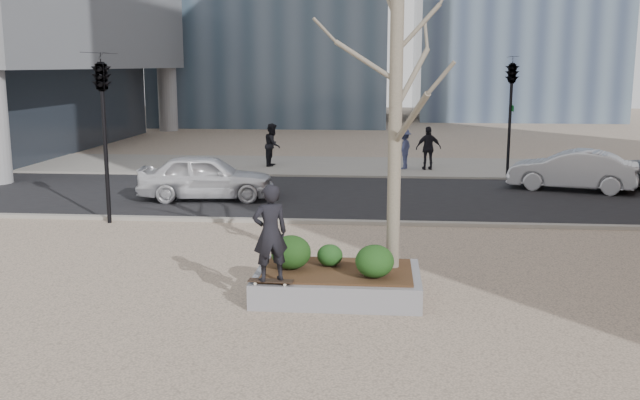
# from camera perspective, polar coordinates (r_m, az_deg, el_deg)

# --- Properties ---
(ground) EXTENTS (120.00, 120.00, 0.00)m
(ground) POSITION_cam_1_polar(r_m,az_deg,el_deg) (13.32, -2.92, -7.50)
(ground) COLOR tan
(ground) RESTS_ON ground
(street) EXTENTS (60.00, 8.00, 0.02)m
(street) POSITION_cam_1_polar(r_m,az_deg,el_deg) (22.98, 0.50, 0.31)
(street) COLOR black
(street) RESTS_ON ground
(far_sidewalk) EXTENTS (60.00, 6.00, 0.02)m
(far_sidewalk) POSITION_cam_1_polar(r_m,az_deg,el_deg) (29.87, 1.56, 2.74)
(far_sidewalk) COLOR gray
(far_sidewalk) RESTS_ON ground
(planter) EXTENTS (3.00, 2.00, 0.45)m
(planter) POSITION_cam_1_polar(r_m,az_deg,el_deg) (13.16, 1.42, -6.69)
(planter) COLOR gray
(planter) RESTS_ON ground
(planter_mulch) EXTENTS (2.70, 1.70, 0.04)m
(planter_mulch) POSITION_cam_1_polar(r_m,az_deg,el_deg) (13.09, 1.42, -5.67)
(planter_mulch) COLOR #382314
(planter_mulch) RESTS_ON planter
(sycamore_tree) EXTENTS (2.80, 2.80, 6.60)m
(sycamore_tree) POSITION_cam_1_polar(r_m,az_deg,el_deg) (12.84, 6.09, 9.00)
(sycamore_tree) COLOR gray
(sycamore_tree) RESTS_ON planter_mulch
(shrub_left) EXTENTS (0.73, 0.73, 0.62)m
(shrub_left) POSITION_cam_1_polar(r_m,az_deg,el_deg) (13.06, -2.33, -4.20)
(shrub_left) COLOR #173B12
(shrub_left) RESTS_ON planter_mulch
(shrub_middle) EXTENTS (0.48, 0.48, 0.41)m
(shrub_middle) POSITION_cam_1_polar(r_m,az_deg,el_deg) (13.26, 0.80, -4.44)
(shrub_middle) COLOR #133D17
(shrub_middle) RESTS_ON planter_mulch
(shrub_right) EXTENTS (0.68, 0.68, 0.58)m
(shrub_right) POSITION_cam_1_polar(r_m,az_deg,el_deg) (12.58, 4.39, -4.91)
(shrub_right) COLOR #173A12
(shrub_right) RESTS_ON planter_mulch
(skateboard) EXTENTS (0.79, 0.24, 0.08)m
(skateboard) POSITION_cam_1_polar(r_m,az_deg,el_deg) (12.38, -3.96, -6.58)
(skateboard) COLOR black
(skateboard) RESTS_ON planter
(skateboarder) EXTENTS (0.72, 0.62, 1.68)m
(skateboarder) POSITION_cam_1_polar(r_m,az_deg,el_deg) (12.14, -4.01, -2.63)
(skateboarder) COLOR black
(skateboarder) RESTS_ON skateboard
(police_car) EXTENTS (4.33, 2.09, 1.43)m
(police_car) POSITION_cam_1_polar(r_m,az_deg,el_deg) (22.56, -9.09, 1.85)
(police_car) COLOR white
(police_car) RESTS_ON street
(car_silver) EXTENTS (4.37, 2.62, 1.36)m
(car_silver) POSITION_cam_1_polar(r_m,az_deg,el_deg) (25.40, 19.51, 2.27)
(car_silver) COLOR #A8AAB0
(car_silver) RESTS_ON street
(pedestrian_a) EXTENTS (0.71, 0.89, 1.77)m
(pedestrian_a) POSITION_cam_1_polar(r_m,az_deg,el_deg) (29.81, -3.81, 4.44)
(pedestrian_a) COLOR black
(pedestrian_a) RESTS_ON far_sidewalk
(pedestrian_b) EXTENTS (0.96, 1.21, 1.64)m
(pedestrian_b) POSITION_cam_1_polar(r_m,az_deg,el_deg) (29.07, 6.71, 4.10)
(pedestrian_b) COLOR #3A4168
(pedestrian_b) RESTS_ON far_sidewalk
(pedestrian_c) EXTENTS (1.08, 0.59, 1.74)m
(pedestrian_c) POSITION_cam_1_polar(r_m,az_deg,el_deg) (28.97, 8.67, 4.12)
(pedestrian_c) COLOR black
(pedestrian_c) RESTS_ON far_sidewalk
(traffic_light_near) EXTENTS (0.60, 2.48, 4.50)m
(traffic_light_near) POSITION_cam_1_polar(r_m,az_deg,el_deg) (19.63, -16.82, 4.68)
(traffic_light_near) COLOR black
(traffic_light_near) RESTS_ON ground
(traffic_light_far) EXTENTS (0.60, 2.48, 4.50)m
(traffic_light_far) POSITION_cam_1_polar(r_m,az_deg,el_deg) (27.60, 14.96, 6.39)
(traffic_light_far) COLOR black
(traffic_light_far) RESTS_ON ground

